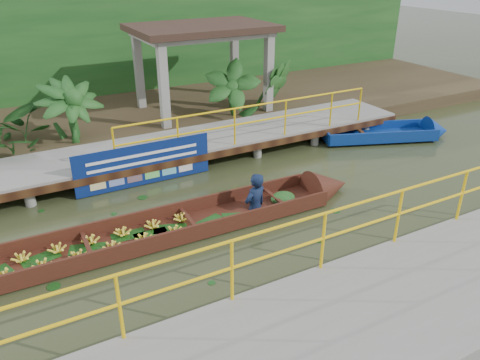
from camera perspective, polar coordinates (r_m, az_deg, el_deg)
name	(u,v)px	position (r m, az deg, el deg)	size (l,w,h in m)	color
ground	(199,227)	(9.93, -5.00, -5.72)	(80.00, 80.00, 0.00)	#30371B
land_strip	(108,118)	(16.43, -15.77, 7.25)	(30.00, 8.00, 0.45)	#34271A
far_dock	(147,152)	(12.63, -11.33, 3.41)	(16.00, 2.06, 1.66)	gray
near_dock	(378,325)	(7.41, 16.48, -16.55)	(18.00, 2.40, 1.73)	gray
pavilion	(202,37)	(15.63, -4.69, 17.00)	(4.40, 3.00, 3.00)	gray
foliage_backdrop	(85,52)	(18.40, -18.40, 14.56)	(30.00, 0.80, 4.00)	#154317
vendor_boat	(153,229)	(9.57, -10.62, -5.86)	(10.29, 1.23, 2.11)	#371A0F
moored_blue_boat	(407,133)	(15.54, 19.73, 5.43)	(4.12, 2.37, 0.96)	navy
blue_banner	(144,164)	(11.67, -11.58, 1.90)	(3.40, 0.04, 1.06)	navy
tropical_plants	(59,112)	(13.77, -21.16, 7.76)	(14.39, 1.39, 1.73)	#154317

